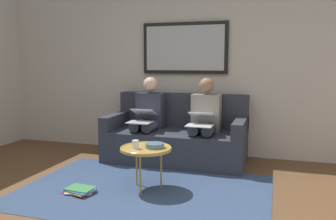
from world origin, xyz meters
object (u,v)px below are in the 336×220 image
laptop_white (201,120)px  magazine_stack (80,190)px  bowl (155,145)px  person_left (205,118)px  framed_mirror (185,48)px  coffee_table (146,149)px  couch (177,137)px  cup (135,144)px  person_right (148,116)px  laptop_silver (142,116)px

laptop_white → magazine_stack: laptop_white is taller
bowl → person_left: bearing=-105.1°
framed_mirror → person_left: bearing=131.2°
coffee_table → bowl: bowl is taller
couch → bowl: couch is taller
framed_mirror → bowl: 1.91m
coffee_table → cup: 0.13m
couch → coffee_table: (-0.01, 1.22, 0.12)m
laptop_white → person_right: 0.83m
couch → laptop_silver: bearing=36.4°
laptop_white → cup: bearing=64.0°
person_right → laptop_white: bearing=163.9°
couch → laptop_silver: (0.40, 0.30, 0.32)m
coffee_table → cup: (0.09, 0.07, 0.06)m
cup → coffee_table: bearing=-141.9°
laptop_white → person_right: person_right is taller
couch → laptop_silver: couch is taller
cup → laptop_white: size_ratio=0.24×
coffee_table → bowl: size_ratio=2.76×
person_right → magazine_stack: (0.21, 1.47, -0.58)m
bowl → person_right: person_right is taller
couch → laptop_white: couch is taller
magazine_stack → cup: bearing=-154.5°
person_left → cup: bearing=68.4°
framed_mirror → laptop_silver: bearing=59.7°
couch → cup: size_ratio=20.90×
bowl → laptop_silver: (0.50, -0.90, 0.15)m
couch → laptop_white: bearing=143.2°
cup → magazine_stack: cup is taller
person_left → laptop_silver: size_ratio=2.88×
cup → laptop_white: laptop_white is taller
coffee_table → bowl: 0.10m
laptop_white → laptop_silver: 0.80m
couch → bowl: 1.21m
bowl → laptop_silver: 1.04m
person_left → magazine_stack: (1.01, 1.47, -0.58)m
laptop_white → magazine_stack: bearing=50.9°
cup → person_left: size_ratio=0.08×
couch → cup: couch is taller
couch → person_right: (0.40, 0.07, 0.30)m
cup → person_left: (-0.48, -1.22, 0.11)m
couch → person_right: bearing=9.7°
person_left → laptop_silver: person_left is taller
coffee_table → laptop_silver: (0.41, -0.92, 0.19)m
bowl → cup: bearing=27.7°
cup → person_right: (0.32, -1.22, 0.11)m
cup → laptop_silver: 1.05m
framed_mirror → cup: (0.08, 1.68, -1.05)m
coffee_table → person_left: (-0.39, -1.15, 0.17)m
person_left → laptop_silver: 0.83m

